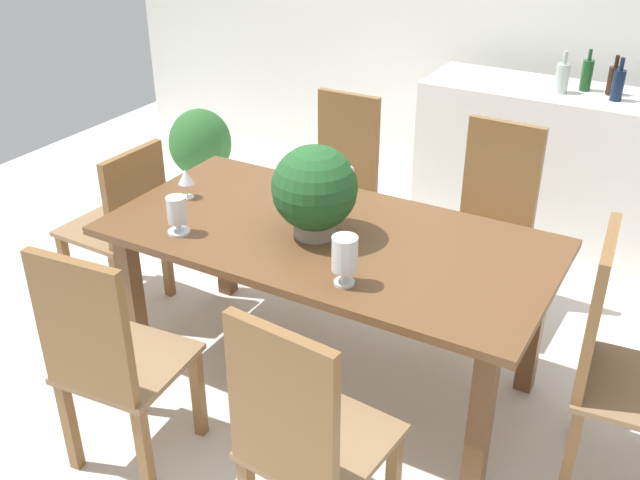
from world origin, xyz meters
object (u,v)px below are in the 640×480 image
object	(u,v)px
chair_far_right	(491,214)
chair_near_right	(303,436)
crystal_vase_center_near	(345,256)
potted_plant_floor	(200,146)
crystal_vase_left	(177,213)
wine_bottle_green	(587,75)
kitchen_counter	(543,163)
flower_centerpiece	(315,190)
chair_foot_end	(611,353)
wine_bottle_amber	(613,80)
wine_glass	(186,178)
chair_head_end	(124,221)
wine_bottle_dark	(562,77)
dining_table	(328,253)
chair_far_left	(340,180)
wine_bottle_clear	(618,84)
chair_near_left	(108,356)

from	to	relation	value
chair_far_right	chair_near_right	xyz separation A→B (m)	(-0.01, -1.88, 0.00)
crystal_vase_center_near	potted_plant_floor	size ratio (longest dim) A/B	0.34
crystal_vase_left	wine_bottle_green	distance (m)	2.63
kitchen_counter	chair_far_right	bearing A→B (deg)	-90.63
potted_plant_floor	flower_centerpiece	bearing A→B (deg)	-39.36
chair_foot_end	wine_bottle_amber	world-z (taller)	wine_bottle_amber
wine_bottle_amber	wine_bottle_green	bearing A→B (deg)	178.06
wine_bottle_green	potted_plant_floor	size ratio (longest dim) A/B	0.41
chair_far_right	wine_bottle_green	world-z (taller)	wine_bottle_green
chair_foot_end	chair_near_right	bearing A→B (deg)	134.58
crystal_vase_left	wine_bottle_amber	bearing A→B (deg)	60.32
flower_centerpiece	wine_bottle_green	world-z (taller)	wine_bottle_green
chair_foot_end	crystal_vase_center_near	distance (m)	1.06
potted_plant_floor	crystal_vase_left	bearing A→B (deg)	-53.83
crystal_vase_left	crystal_vase_center_near	bearing A→B (deg)	-1.08
wine_glass	potted_plant_floor	bearing A→B (deg)	126.84
chair_head_end	chair_near_right	bearing A→B (deg)	62.08
chair_near_right	wine_bottle_dark	xyz separation A→B (m)	(0.07, 2.85, 0.48)
wine_bottle_amber	wine_bottle_dark	bearing A→B (deg)	-157.80
dining_table	wine_bottle_dark	xyz separation A→B (m)	(0.50, 1.91, 0.38)
chair_foot_end	wine_bottle_green	xyz separation A→B (m)	(-0.60, 2.03, 0.47)
chair_head_end	flower_centerpiece	world-z (taller)	flower_centerpiece
chair_far_left	wine_bottle_amber	size ratio (longest dim) A/B	4.54
potted_plant_floor	dining_table	bearing A→B (deg)	-37.91
chair_foot_end	kitchen_counter	bearing A→B (deg)	15.76
dining_table	wine_bottle_clear	size ratio (longest dim) A/B	7.90
chair_far_left	crystal_vase_center_near	xyz separation A→B (m)	(0.69, -1.26, 0.32)
chair_foot_end	wine_bottle_green	bearing A→B (deg)	11.15
chair_far_right	wine_bottle_green	bearing A→B (deg)	82.87
chair_near_left	wine_bottle_amber	distance (m)	3.22
wine_bottle_green	potted_plant_floor	distance (m)	2.63
chair_far_left	flower_centerpiece	size ratio (longest dim) A/B	2.59
kitchen_counter	wine_bottle_clear	world-z (taller)	wine_bottle_clear
wine_bottle_amber	kitchen_counter	bearing A→B (deg)	-171.21
wine_bottle_dark	wine_bottle_green	distance (m)	0.16
chair_near_left	wine_bottle_amber	xyz separation A→B (m)	(1.19, 2.95, 0.48)
wine_bottle_clear	potted_plant_floor	distance (m)	2.79
wine_bottle_dark	chair_foot_end	bearing A→B (deg)	-69.64
chair_near_left	chair_far_right	size ratio (longest dim) A/B	1.00
dining_table	chair_head_end	size ratio (longest dim) A/B	2.10
kitchen_counter	chair_foot_end	bearing A→B (deg)	-69.03
wine_bottle_amber	wine_bottle_green	distance (m)	0.15
wine_glass	potted_plant_floor	distance (m)	1.89
chair_foot_end	crystal_vase_left	size ratio (longest dim) A/B	6.13
chair_far_right	wine_bottle_amber	world-z (taller)	wine_bottle_amber
chair_head_end	wine_bottle_green	distance (m)	2.78
flower_centerpiece	wine_bottle_dark	world-z (taller)	wine_bottle_dark
chair_far_left	flower_centerpiece	distance (m)	1.12
potted_plant_floor	wine_glass	bearing A→B (deg)	-53.16
chair_near_right	chair_head_end	world-z (taller)	chair_near_right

